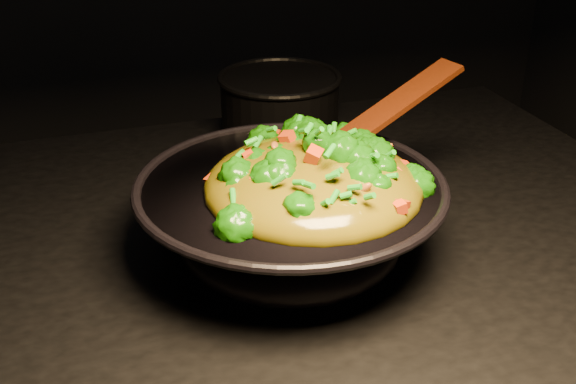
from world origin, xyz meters
name	(u,v)px	position (x,y,z in m)	size (l,w,h in m)	color
wok	(290,222)	(-0.02, -0.07, 0.95)	(0.38, 0.38, 0.11)	black
stir_fry	(314,156)	(0.01, -0.09, 1.05)	(0.27, 0.27, 0.09)	#165906
spatula	(375,120)	(0.12, -0.01, 1.06)	(0.29, 0.04, 0.01)	#3D1B07
back_pot	(280,107)	(0.09, 0.32, 0.96)	(0.21, 0.21, 0.12)	black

